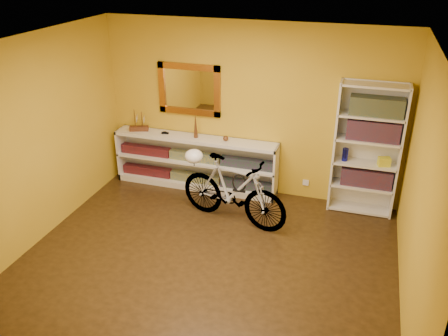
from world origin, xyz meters
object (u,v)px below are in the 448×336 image
(bookcase, at_px, (367,150))
(helmet, at_px, (194,156))
(console_unit, at_px, (196,162))
(bicycle, at_px, (233,191))

(bookcase, xyz_separation_m, helmet, (-2.29, -0.71, -0.10))
(console_unit, relative_size, bicycle, 1.58)
(console_unit, relative_size, bookcase, 1.37)
(bookcase, bearing_deg, console_unit, -179.43)
(console_unit, bearing_deg, bookcase, 0.57)
(bicycle, height_order, helmet, bicycle)
(console_unit, distance_m, helmet, 0.84)
(bicycle, xyz_separation_m, helmet, (-0.61, 0.15, 0.37))
(helmet, bearing_deg, bookcase, 17.22)
(console_unit, xyz_separation_m, bicycle, (0.86, -0.83, 0.06))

